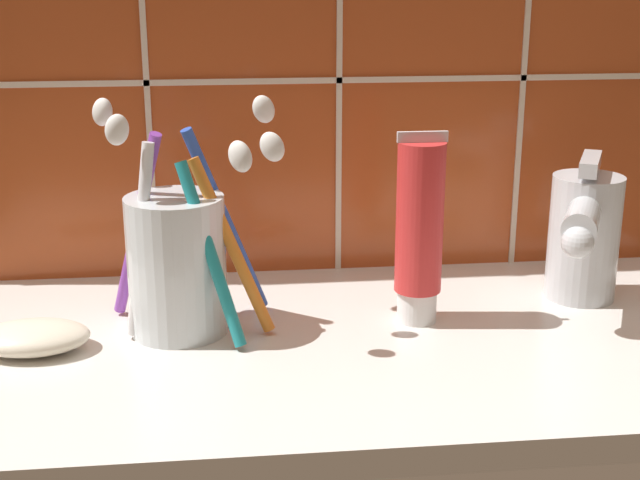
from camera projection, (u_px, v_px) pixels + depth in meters
sink_counter at (343, 349)px, 67.07cm from camera, size 65.45×32.32×2.00cm
tile_wall_backsplash at (319, 7)px, 75.40cm from camera, size 75.45×1.72×50.50cm
toothbrush_cup at (179, 258)px, 66.32cm from camera, size 14.97×11.29×17.57cm
toothpaste_tube at (419, 229)px, 67.75cm from camera, size 3.81×3.62×14.99cm
sink_faucet at (584, 233)px, 72.46cm from camera, size 7.79×11.68×11.99cm
soap_bar at (32, 339)px, 63.73cm from camera, size 8.13×5.42×2.16cm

